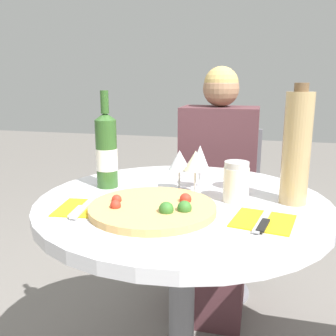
{
  "coord_description": "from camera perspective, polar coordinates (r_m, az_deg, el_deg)",
  "views": [
    {
      "loc": [
        0.23,
        -1.08,
        1.12
      ],
      "look_at": [
        -0.04,
        -0.02,
        0.86
      ],
      "focal_mm": 40.0,
      "sensor_mm": 36.0,
      "label": 1
    }
  ],
  "objects": [
    {
      "name": "tall_carafe",
      "position": [
        1.14,
        19.01,
        2.91
      ],
      "size": [
        0.08,
        0.08,
        0.35
      ],
      "color": "tan",
      "rests_on": "dining_table"
    },
    {
      "name": "wine_glass_center",
      "position": [
        1.22,
        1.76,
        1.06
      ],
      "size": [
        0.07,
        0.07,
        0.13
      ],
      "color": "silver",
      "rests_on": "dining_table"
    },
    {
      "name": "place_setting_left",
      "position": [
        1.09,
        -12.64,
        -5.96
      ],
      "size": [
        0.17,
        0.19,
        0.01
      ],
      "color": "gold",
      "rests_on": "dining_table"
    },
    {
      "name": "dining_table",
      "position": [
        1.23,
        2.16,
        -12.76
      ],
      "size": [
        0.89,
        0.89,
        0.76
      ],
      "color": "slate",
      "rests_on": "ground_plane"
    },
    {
      "name": "seated_diner",
      "position": [
        1.85,
        7.22,
        -5.61
      ],
      "size": [
        0.37,
        0.47,
        1.18
      ],
      "rotation": [
        0.0,
        0.0,
        3.14
      ],
      "color": "#512D33",
      "rests_on": "ground_plane"
    },
    {
      "name": "sugar_shaker",
      "position": [
        1.14,
        10.33,
        -2.08
      ],
      "size": [
        0.08,
        0.08,
        0.12
      ],
      "color": "silver",
      "rests_on": "dining_table"
    },
    {
      "name": "wine_glass_back_right",
      "position": [
        1.25,
        4.88,
        1.48
      ],
      "size": [
        0.07,
        0.07,
        0.15
      ],
      "color": "silver",
      "rests_on": "dining_table"
    },
    {
      "name": "place_setting_right",
      "position": [
        1.0,
        14.3,
        -7.81
      ],
      "size": [
        0.18,
        0.19,
        0.01
      ],
      "color": "gold",
      "rests_on": "dining_table"
    },
    {
      "name": "chair_behind_diner",
      "position": [
        2.01,
        7.67,
        -6.67
      ],
      "size": [
        0.41,
        0.41,
        0.86
      ],
      "rotation": [
        0.0,
        0.0,
        3.14
      ],
      "color": "slate",
      "rests_on": "ground_plane"
    },
    {
      "name": "pizza_large",
      "position": [
        1.04,
        -2.24,
        -6.1
      ],
      "size": [
        0.35,
        0.35,
        0.05
      ],
      "color": "tan",
      "rests_on": "dining_table"
    },
    {
      "name": "wine_glass_front_right",
      "position": [
        1.17,
        4.21,
        0.96
      ],
      "size": [
        0.07,
        0.07,
        0.14
      ],
      "color": "silver",
      "rests_on": "dining_table"
    },
    {
      "name": "wine_bottle",
      "position": [
        1.27,
        -9.36,
        2.6
      ],
      "size": [
        0.07,
        0.07,
        0.32
      ],
      "color": "#2D5623",
      "rests_on": "dining_table"
    }
  ]
}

